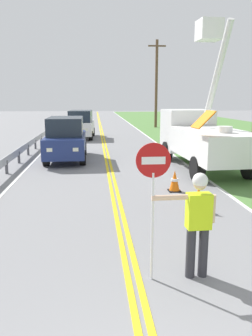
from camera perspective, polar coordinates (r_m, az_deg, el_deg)
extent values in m
cube|color=yellow|center=(21.86, -3.90, 3.81)|extent=(0.11, 110.00, 0.01)
cube|color=yellow|center=(21.86, -3.42, 3.82)|extent=(0.11, 110.00, 0.01)
cube|color=silver|center=(22.25, 5.67, 3.92)|extent=(0.12, 110.00, 0.01)
cube|color=silver|center=(22.05, -13.07, 3.61)|extent=(0.12, 110.00, 0.01)
cylinder|color=#2D2D33|center=(6.06, 12.92, -13.70)|extent=(0.16, 0.16, 0.88)
cylinder|color=#2D2D33|center=(5.99, 10.88, -13.91)|extent=(0.16, 0.16, 0.88)
cube|color=#C6EA19|center=(5.74, 12.22, -7.12)|extent=(0.41, 0.25, 0.60)
cylinder|color=beige|center=(5.53, 7.40, -4.98)|extent=(0.60, 0.11, 0.09)
cylinder|color=beige|center=(5.82, 14.49, -6.69)|extent=(0.09, 0.09, 0.48)
sphere|color=beige|center=(5.61, 12.43, -2.57)|extent=(0.22, 0.22, 0.22)
sphere|color=white|center=(5.60, 12.45, -2.08)|extent=(0.25, 0.25, 0.25)
cylinder|color=silver|center=(5.64, 4.46, -10.02)|extent=(0.04, 0.04, 1.85)
cylinder|color=#B71414|center=(5.32, 4.65, 1.30)|extent=(0.56, 0.03, 0.56)
cube|color=white|center=(5.31, 4.69, 1.27)|extent=(0.38, 0.01, 0.12)
cube|color=white|center=(13.89, 14.64, 3.91)|extent=(2.52, 4.71, 1.10)
cube|color=white|center=(17.08, 10.25, 6.35)|extent=(2.30, 2.20, 2.00)
cube|color=#1E2833|center=(18.03, 9.26, 7.61)|extent=(1.98, 0.16, 0.90)
cylinder|color=silver|center=(12.98, 16.35, 6.27)|extent=(0.56, 0.56, 0.24)
cylinder|color=silver|center=(13.87, 15.09, 14.84)|extent=(0.35, 2.23, 3.80)
cube|color=white|center=(15.02, 13.89, 21.73)|extent=(0.94, 0.94, 0.80)
cube|color=orange|center=(11.68, 12.92, 8.01)|extent=(0.63, 0.83, 0.59)
cylinder|color=black|center=(16.71, 6.98, 2.88)|extent=(0.36, 0.93, 0.92)
cylinder|color=black|center=(17.36, 13.57, 2.96)|extent=(0.36, 0.93, 0.92)
cylinder|color=black|center=(12.69, 11.95, -0.11)|extent=(0.36, 0.93, 0.92)
cylinder|color=black|center=(13.53, 20.18, 0.14)|extent=(0.36, 0.93, 0.92)
cube|color=navy|center=(16.91, -10.07, 4.05)|extent=(1.89, 4.62, 0.92)
cube|color=#1E2833|center=(16.81, -10.18, 7.02)|extent=(1.65, 2.87, 0.84)
cube|color=#EAEACC|center=(14.61, -8.52, 3.11)|extent=(0.24, 0.06, 0.16)
cube|color=#EAEACC|center=(14.70, -12.83, 3.00)|extent=(0.24, 0.06, 0.16)
cylinder|color=black|center=(15.53, -7.35, 1.74)|extent=(0.29, 0.68, 0.68)
cylinder|color=black|center=(15.66, -13.36, 1.60)|extent=(0.29, 0.68, 0.68)
cylinder|color=black|center=(18.34, -7.15, 3.28)|extent=(0.29, 0.68, 0.68)
cylinder|color=black|center=(18.45, -12.26, 3.15)|extent=(0.29, 0.68, 0.68)
cube|color=silver|center=(26.15, -7.62, 6.79)|extent=(2.05, 4.68, 0.92)
cube|color=#1E2833|center=(26.09, -7.68, 8.72)|extent=(1.75, 2.92, 0.84)
cube|color=#EAEACC|center=(23.83, -6.76, 6.46)|extent=(0.24, 0.07, 0.16)
cube|color=#EAEACC|center=(23.94, -9.42, 6.41)|extent=(0.24, 0.07, 0.16)
cylinder|color=black|center=(24.71, -5.97, 5.48)|extent=(0.31, 0.69, 0.68)
cylinder|color=black|center=(24.86, -9.76, 5.41)|extent=(0.31, 0.69, 0.68)
cylinder|color=black|center=(27.55, -5.64, 6.12)|extent=(0.31, 0.69, 0.68)
cylinder|color=black|center=(27.68, -9.05, 6.06)|extent=(0.31, 0.69, 0.68)
cylinder|color=brown|center=(35.72, 5.15, 13.89)|extent=(0.28, 0.28, 8.75)
cube|color=brown|center=(36.06, 5.27, 19.89)|extent=(1.80, 0.14, 0.14)
cone|color=orange|center=(9.34, 12.15, -5.08)|extent=(0.36, 0.36, 0.70)
cylinder|color=white|center=(9.33, 12.16, -4.87)|extent=(0.25, 0.25, 0.08)
cube|color=black|center=(9.44, 12.07, -7.02)|extent=(0.40, 0.40, 0.03)
cone|color=orange|center=(11.18, 8.23, -2.15)|extent=(0.36, 0.36, 0.70)
cylinder|color=white|center=(11.17, 8.24, -1.98)|extent=(0.25, 0.25, 0.08)
cube|color=black|center=(11.26, 8.18, -3.81)|extent=(0.40, 0.40, 0.03)
cube|color=#9EA0A3|center=(17.72, -16.97, 3.25)|extent=(0.06, 32.00, 0.32)
cube|color=#4C4C51|center=(14.47, -19.57, 0.16)|extent=(0.10, 0.10, 0.55)
cube|color=#4C4C51|center=(16.66, -17.68, 1.73)|extent=(0.10, 0.10, 0.55)
cube|color=#4C4C51|center=(18.87, -16.24, 2.94)|extent=(0.10, 0.10, 0.55)
cube|color=#4C4C51|center=(21.09, -15.09, 3.89)|extent=(0.10, 0.10, 0.55)
cube|color=#4C4C51|center=(23.33, -14.16, 4.65)|extent=(0.10, 0.10, 0.55)
cube|color=#4C4C51|center=(25.58, -13.39, 5.29)|extent=(0.10, 0.10, 0.55)
cube|color=#4C4C51|center=(27.83, -12.75, 5.81)|extent=(0.10, 0.10, 0.55)
cube|color=#4C4C51|center=(30.09, -12.20, 6.26)|extent=(0.10, 0.10, 0.55)
cube|color=#4C4C51|center=(32.35, -11.73, 6.65)|extent=(0.10, 0.10, 0.55)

